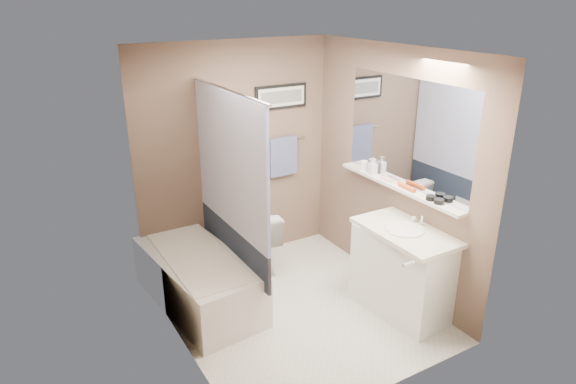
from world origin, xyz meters
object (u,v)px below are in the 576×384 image
candle_bowl_near (439,201)px  glass_jar (364,166)px  bathtub (199,280)px  toilet (257,238)px  candle_bowl_far (431,198)px  hair_brush_front (407,187)px  soap_bottle (373,166)px  vanity (403,273)px

candle_bowl_near → glass_jar: size_ratio=0.90×
bathtub → toilet: size_ratio=2.18×
bathtub → candle_bowl_near: size_ratio=16.67×
bathtub → glass_jar: (1.79, -0.20, 0.92)m
toilet → candle_bowl_far: bearing=132.4°
toilet → hair_brush_front: size_ratio=3.12×
bathtub → candle_bowl_near: candle_bowl_near is taller
candle_bowl_far → soap_bottle: 0.81m
hair_brush_front → candle_bowl_far: bearing=-90.0°
candle_bowl_far → hair_brush_front: bearing=90.0°
bathtub → glass_jar: glass_jar is taller
bathtub → hair_brush_front: bearing=-30.9°
bathtub → vanity: bearing=-39.7°
bathtub → candle_bowl_far: bearing=-38.5°
candle_bowl_far → soap_bottle: bearing=90.0°
glass_jar → soap_bottle: bearing=-90.0°
candle_bowl_near → glass_jar: glass_jar is taller
hair_brush_front → glass_jar: size_ratio=2.20×
hair_brush_front → bathtub: bearing=154.8°
bathtub → toilet: bearing=17.3°
bathtub → candle_bowl_far: (1.79, -1.15, 0.89)m
hair_brush_front → glass_jar: 0.64m
vanity → soap_bottle: size_ratio=5.40×
candle_bowl_near → candle_bowl_far: 0.10m
candle_bowl_near → toilet: bearing=121.4°
candle_bowl_near → hair_brush_front: (0.00, 0.41, 0.00)m
glass_jar → vanity: bearing=-101.9°
candle_bowl_near → candle_bowl_far: size_ratio=1.00×
bathtub → vanity: vanity is taller
bathtub → hair_brush_front: 2.16m
bathtub → candle_bowl_near: bearing=-40.6°
candle_bowl_far → hair_brush_front: hair_brush_front is taller
glass_jar → soap_bottle: soap_bottle is taller
vanity → candle_bowl_near: bearing=-47.8°
vanity → soap_bottle: soap_bottle is taller
bathtub → vanity: size_ratio=1.67×
candle_bowl_far → hair_brush_front: (0.00, 0.31, 0.00)m
hair_brush_front → soap_bottle: soap_bottle is taller
vanity → candle_bowl_near: size_ratio=10.00×
hair_brush_front → candle_bowl_near: bearing=-90.0°
vanity → candle_bowl_far: size_ratio=10.00×
candle_bowl_far → soap_bottle: size_ratio=0.54×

